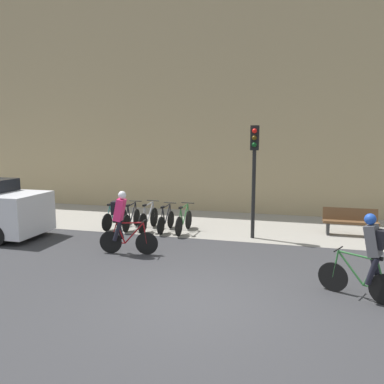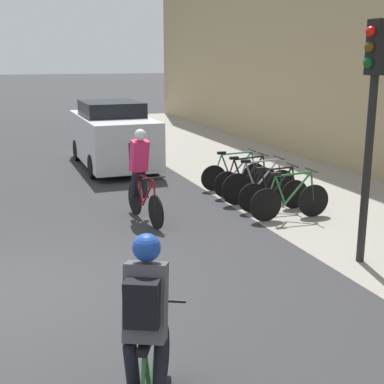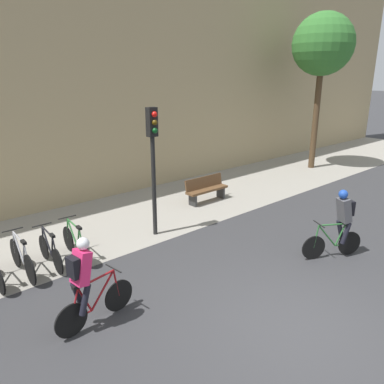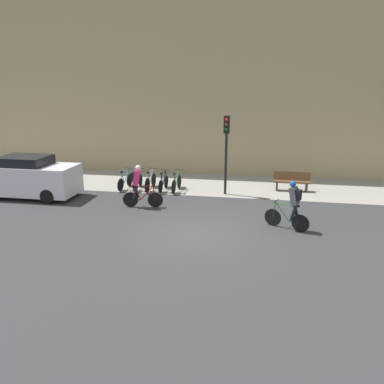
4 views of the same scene
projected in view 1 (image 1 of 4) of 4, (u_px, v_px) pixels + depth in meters
The scene contains 12 objects.
ground at pixel (197, 302), 7.31m from camera, with size 200.00×200.00×0.00m, color #333335.
kerb_strip at pixel (241, 225), 13.76m from camera, with size 44.00×4.50×0.01m, color gray.
building_facade at pixel (252, 88), 15.45m from camera, with size 44.00×0.60×10.43m, color tan.
cyclist_pink at pixel (122, 220), 10.25m from camera, with size 1.64×0.50×1.76m.
cyclist_grey at pixel (369, 254), 7.27m from camera, with size 1.48×0.78×1.75m.
parked_bike_0 at pixel (115, 217), 13.29m from camera, with size 0.46×1.63×0.94m.
parked_bike_1 at pixel (132, 218), 13.13m from camera, with size 0.46×1.60×0.94m.
parked_bike_2 at pixel (149, 219), 12.96m from camera, with size 0.46×1.74×0.98m.
parked_bike_3 at pixel (166, 220), 12.80m from camera, with size 0.46×1.56×0.94m.
parked_bike_4 at pixel (184, 221), 12.64m from camera, with size 0.46×1.67×0.96m.
traffic_light_pole at pixel (254, 161), 11.63m from camera, with size 0.26×0.30×3.56m.
bench at pixel (350, 221), 12.25m from camera, with size 1.71×0.44×0.89m.
Camera 1 is at (1.67, -6.71, 3.20)m, focal length 35.00 mm.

